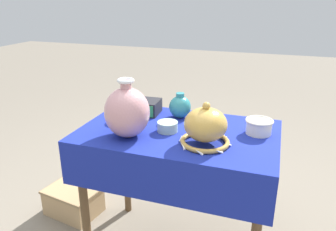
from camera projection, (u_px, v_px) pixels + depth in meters
display_table at (178, 149)px, 1.66m from camera, size 0.98×0.62×0.75m
vase_tall_bulbous at (127, 112)px, 1.53m from camera, size 0.21×0.21×0.28m
vase_dome_bell at (205, 127)px, 1.46m from camera, size 0.24×0.24×0.20m
mosaic_tile_box at (145, 107)px, 1.86m from camera, size 0.17×0.15×0.08m
pot_squat_slate at (207, 117)px, 1.76m from camera, size 0.12×0.12×0.05m
cup_wide_ivory at (259, 126)px, 1.59m from camera, size 0.13×0.13×0.07m
jar_round_teal at (180, 107)px, 1.79m from camera, size 0.12×0.12×0.14m
bowl_shallow_cobalt at (123, 116)px, 1.74m from camera, size 0.13×0.13×0.06m
pot_squat_celadon at (168, 127)px, 1.62m from camera, size 0.10×0.10×0.05m
wooden_crate at (74, 200)px, 2.20m from camera, size 0.38×0.31×0.18m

